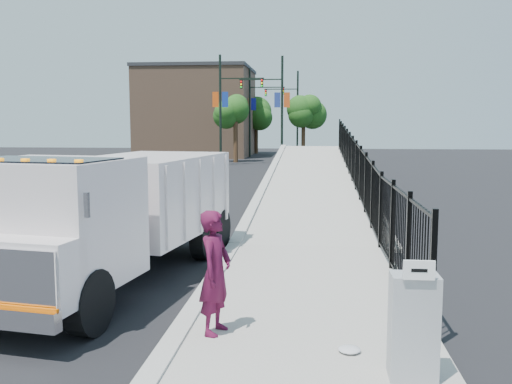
{
  "coord_description": "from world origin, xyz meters",
  "views": [
    {
      "loc": [
        1.9,
        -9.77,
        3.12
      ],
      "look_at": [
        0.73,
        2.0,
        1.68
      ],
      "focal_mm": 40.0,
      "sensor_mm": 36.0,
      "label": 1
    }
  ],
  "objects": [
    {
      "name": "ground",
      "position": [
        0.0,
        0.0,
        0.0
      ],
      "size": [
        120.0,
        120.0,
        0.0
      ],
      "primitive_type": "plane",
      "color": "black",
      "rests_on": "ground"
    },
    {
      "name": "sidewalk",
      "position": [
        1.93,
        -2.0,
        0.06
      ],
      "size": [
        3.55,
        12.0,
        0.12
      ],
      "primitive_type": "cube",
      "color": "#9E998E",
      "rests_on": "ground"
    },
    {
      "name": "curb",
      "position": [
        0.0,
        -2.0,
        0.08
      ],
      "size": [
        0.3,
        12.0,
        0.16
      ],
      "primitive_type": "cube",
      "color": "#ADAAA3",
      "rests_on": "ground"
    },
    {
      "name": "ramp",
      "position": [
        2.12,
        16.0,
        0.0
      ],
      "size": [
        3.95,
        24.06,
        3.19
      ],
      "primitive_type": "cube",
      "rotation": [
        0.06,
        0.0,
        0.0
      ],
      "color": "#9E998E",
      "rests_on": "ground"
    },
    {
      "name": "iron_fence",
      "position": [
        3.55,
        12.0,
        0.9
      ],
      "size": [
        0.1,
        28.0,
        1.8
      ],
      "primitive_type": "cube",
      "color": "black",
      "rests_on": "ground"
    },
    {
      "name": "truck",
      "position": [
        -1.96,
        0.79,
        1.46
      ],
      "size": [
        3.56,
        7.85,
        2.59
      ],
      "rotation": [
        0.0,
        0.0,
        -0.16
      ],
      "color": "black",
      "rests_on": "ground"
    },
    {
      "name": "worker",
      "position": [
        0.54,
        -1.97,
        1.01
      ],
      "size": [
        0.57,
        0.73,
        1.78
      ],
      "primitive_type": "imported",
      "rotation": [
        0.0,
        0.0,
        1.33
      ],
      "color": "#4D0E2B",
      "rests_on": "sidewalk"
    },
    {
      "name": "utility_cabinet",
      "position": [
        3.1,
        -3.18,
        0.75
      ],
      "size": [
        0.55,
        0.4,
        1.25
      ],
      "primitive_type": "cube",
      "color": "gray",
      "rests_on": "sidewalk"
    },
    {
      "name": "arrow_sign",
      "position": [
        3.1,
        -3.4,
        1.48
      ],
      "size": [
        0.35,
        0.04,
        0.22
      ],
      "primitive_type": "cube",
      "color": "white",
      "rests_on": "utility_cabinet"
    },
    {
      "name": "debris",
      "position": [
        2.41,
        -2.5,
        0.16
      ],
      "size": [
        0.3,
        0.3,
        0.08
      ],
      "primitive_type": "ellipsoid",
      "color": "silver",
      "rests_on": "sidewalk"
    },
    {
      "name": "light_pole_0",
      "position": [
        -4.51,
        31.67,
        4.36
      ],
      "size": [
        3.77,
        0.22,
        8.0
      ],
      "color": "black",
      "rests_on": "ground"
    },
    {
      "name": "light_pole_1",
      "position": [
        -0.69,
        32.87,
        4.36
      ],
      "size": [
        3.78,
        0.22,
        8.0
      ],
      "color": "black",
      "rests_on": "ground"
    },
    {
      "name": "light_pole_2",
      "position": [
        -3.52,
        42.21,
        4.36
      ],
      "size": [
        3.77,
        0.22,
        8.0
      ],
      "color": "black",
      "rests_on": "ground"
    },
    {
      "name": "light_pole_3",
      "position": [
        0.13,
        45.2,
        4.36
      ],
      "size": [
        3.78,
        0.22,
        8.0
      ],
      "color": "black",
      "rests_on": "ground"
    },
    {
      "name": "tree_0",
      "position": [
        -4.16,
        35.03,
        3.92
      ],
      "size": [
        2.29,
        2.29,
        5.15
      ],
      "color": "#382314",
      "rests_on": "ground"
    },
    {
      "name": "tree_1",
      "position": [
        1.08,
        40.95,
        3.92
      ],
      "size": [
        2.34,
        2.34,
        5.17
      ],
      "color": "#382314",
      "rests_on": "ground"
    },
    {
      "name": "tree_2",
      "position": [
        -3.82,
        48.31,
        3.97
      ],
      "size": [
        3.11,
        3.11,
        5.55
      ],
      "color": "#382314",
      "rests_on": "ground"
    },
    {
      "name": "building",
      "position": [
        -9.0,
        44.0,
        4.0
      ],
      "size": [
        10.0,
        10.0,
        8.0
      ],
      "primitive_type": "cube",
      "color": "#8C664C",
      "rests_on": "ground"
    }
  ]
}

